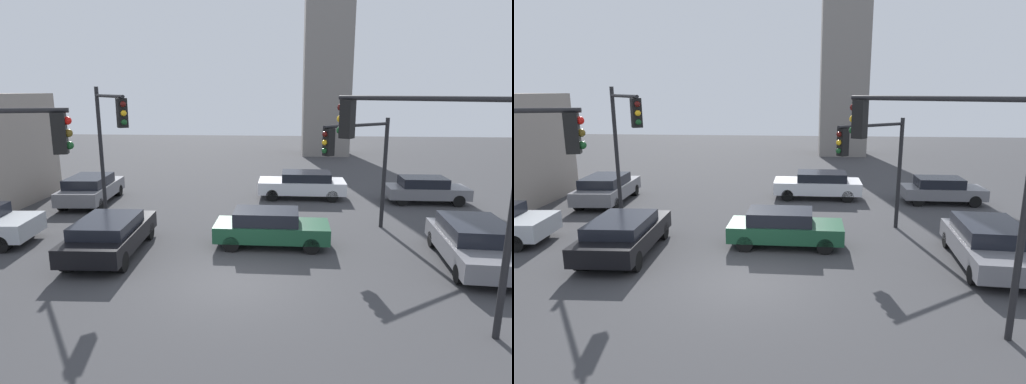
% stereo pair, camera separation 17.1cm
% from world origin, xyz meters
% --- Properties ---
extents(ground_plane, '(87.52, 87.52, 0.00)m').
position_xyz_m(ground_plane, '(0.00, 0.00, 0.00)').
color(ground_plane, '#38383A').
extents(traffic_light_0, '(2.81, 2.15, 4.55)m').
position_xyz_m(traffic_light_0, '(4.11, 4.85, 3.26)').
color(traffic_light_0, black).
rests_on(traffic_light_0, ground_plane).
extents(traffic_light_1, '(3.68, 2.54, 5.78)m').
position_xyz_m(traffic_light_1, '(4.75, -1.54, 4.09)').
color(traffic_light_1, black).
rests_on(traffic_light_1, ground_plane).
extents(traffic_light_2, '(2.48, 3.37, 5.76)m').
position_xyz_m(traffic_light_2, '(-5.37, 4.29, 4.07)').
color(traffic_light_2, black).
rests_on(traffic_light_2, ground_plane).
extents(traffic_light_3, '(2.58, 0.99, 5.52)m').
position_xyz_m(traffic_light_3, '(-5.20, -2.19, 3.80)').
color(traffic_light_3, black).
rests_on(traffic_light_3, ground_plane).
extents(car_0, '(2.31, 4.64, 1.41)m').
position_xyz_m(car_0, '(-8.48, 8.89, 0.74)').
color(car_0, slate).
rests_on(car_0, ground_plane).
extents(car_1, '(2.40, 4.78, 1.41)m').
position_xyz_m(car_1, '(7.64, 1.95, 0.73)').
color(car_1, slate).
rests_on(car_1, ground_plane).
extents(car_3, '(2.21, 4.64, 1.34)m').
position_xyz_m(car_3, '(-4.66, 1.94, 0.73)').
color(car_3, black).
rests_on(car_3, ground_plane).
extents(car_4, '(3.98, 1.76, 1.32)m').
position_xyz_m(car_4, '(8.49, 10.19, 0.70)').
color(car_4, slate).
rests_on(car_4, ground_plane).
extents(car_5, '(4.54, 1.95, 1.40)m').
position_xyz_m(car_5, '(2.28, 10.77, 0.75)').
color(car_5, silver).
rests_on(car_5, ground_plane).
extents(car_6, '(4.16, 1.69, 1.36)m').
position_xyz_m(car_6, '(0.86, 3.21, 0.71)').
color(car_6, '#19472D').
rests_on(car_6, ground_plane).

